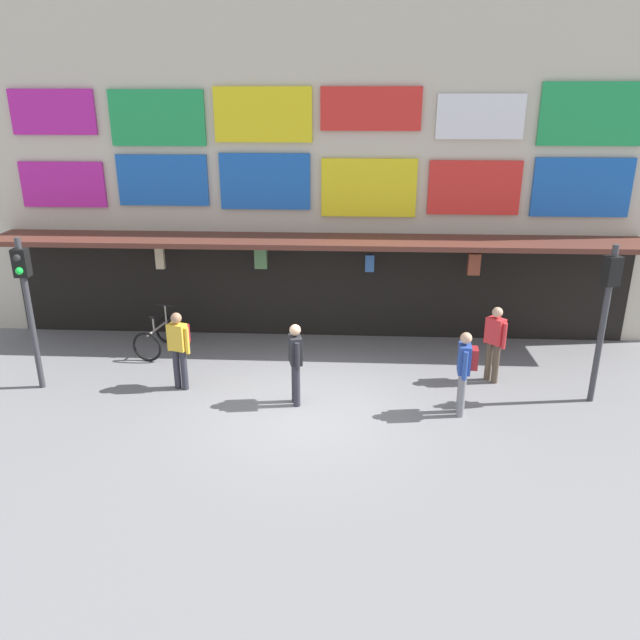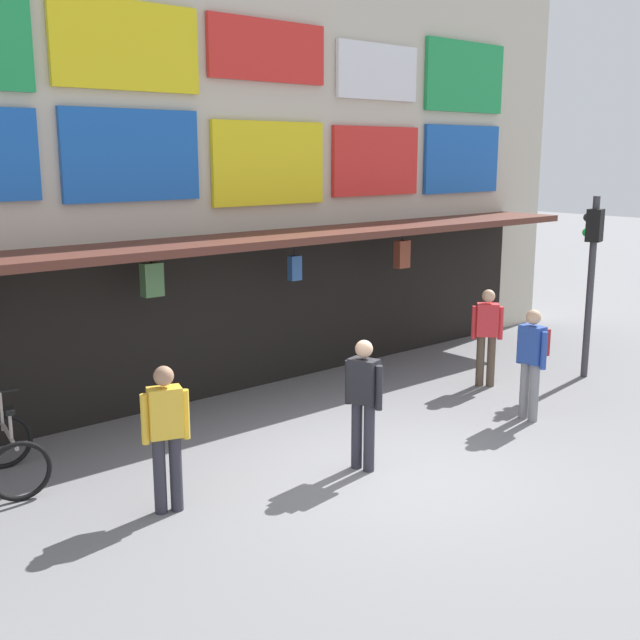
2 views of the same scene
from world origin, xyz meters
TOP-DOWN VIEW (x-y plane):
  - ground_plane at (0.00, 0.00)m, footprint 80.00×80.00m
  - shopfront at (0.00, 4.57)m, footprint 18.00×2.60m
  - traffic_light_near at (-5.61, 0.63)m, footprint 0.29×0.33m
  - traffic_light_far at (5.71, 0.64)m, footprint 0.33×0.35m
  - bicycle_parked at (-3.71, 2.62)m, footprint 0.91×1.26m
  - pedestrian_in_black at (-0.20, 0.19)m, footprint 0.31×0.52m
  - pedestrian_in_white at (3.89, 1.43)m, footprint 0.40×0.42m
  - pedestrian_in_yellow at (-2.65, 0.75)m, footprint 0.51×0.43m
  - pedestrian_in_red at (3.02, -0.07)m, footprint 0.38×0.53m

SIDE VIEW (x-z plane):
  - ground_plane at x=0.00m, z-range 0.00..0.00m
  - bicycle_parked at x=-3.71m, z-range -0.13..0.92m
  - pedestrian_in_black at x=-0.20m, z-range 0.11..1.79m
  - pedestrian_in_white at x=3.89m, z-range 0.11..1.79m
  - pedestrian_in_yellow at x=-2.65m, z-range 0.14..1.82m
  - pedestrian_in_red at x=3.02m, z-range 0.14..1.82m
  - traffic_light_near at x=-5.61m, z-range 0.54..3.74m
  - traffic_light_far at x=5.71m, z-range 0.54..3.74m
  - shopfront at x=0.00m, z-range -0.04..7.96m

